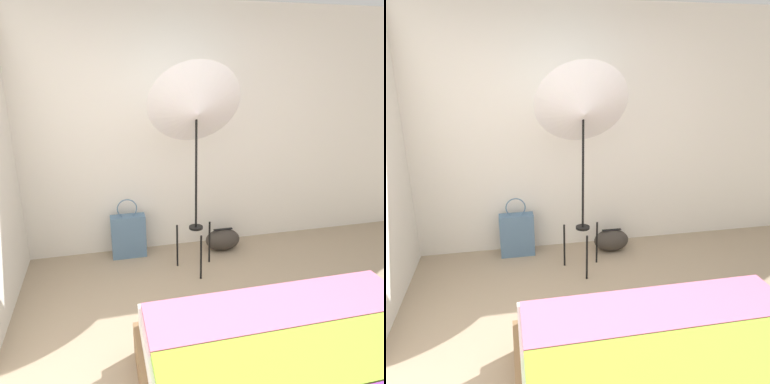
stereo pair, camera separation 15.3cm
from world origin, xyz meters
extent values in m
plane|color=gray|center=(0.00, 0.00, 0.00)|extent=(14.00, 14.00, 0.00)
cube|color=silver|center=(0.00, 2.07, 1.30)|extent=(8.00, 0.05, 2.60)
cube|color=#84B72D|center=(0.27, -0.40, 0.45)|extent=(1.79, 0.46, 0.04)
cube|color=#D6668E|center=(0.27, 0.07, 0.45)|extent=(1.79, 0.46, 0.04)
cylinder|color=black|center=(0.05, 1.25, 0.23)|extent=(0.02, 0.02, 0.46)
cylinder|color=black|center=(-0.12, 1.55, 0.23)|extent=(0.02, 0.02, 0.46)
cylinder|color=black|center=(0.22, 1.55, 0.23)|extent=(0.02, 0.02, 0.46)
cylinder|color=black|center=(0.05, 1.45, 0.46)|extent=(0.14, 0.14, 0.02)
cylinder|color=black|center=(0.05, 1.45, 1.04)|extent=(0.02, 0.02, 1.16)
cone|color=silver|center=(0.05, 1.45, 1.62)|extent=(0.87, 0.59, 0.84)
cube|color=slate|center=(-0.59, 1.88, 0.24)|extent=(0.37, 0.14, 0.47)
torus|color=slate|center=(-0.59, 1.88, 0.55)|extent=(0.21, 0.01, 0.21)
ellipsoid|color=#332D28|center=(0.45, 1.79, 0.12)|extent=(0.39, 0.24, 0.24)
cube|color=black|center=(0.45, 1.79, 0.25)|extent=(0.22, 0.04, 0.01)
camera|label=1|loc=(-0.80, -1.85, 1.98)|focal=35.00mm
camera|label=2|loc=(-0.65, -1.88, 1.98)|focal=35.00mm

